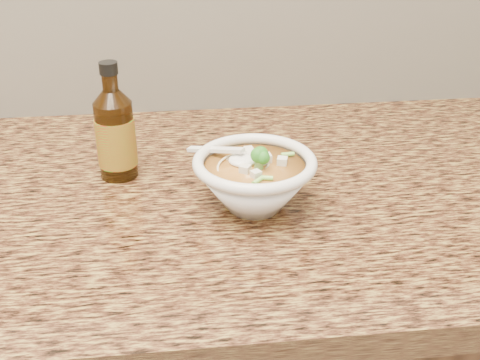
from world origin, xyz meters
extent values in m
cube|color=olive|center=(0.00, 1.68, 0.88)|extent=(4.00, 0.68, 0.04)
cylinder|color=white|center=(0.36, 1.60, 0.90)|extent=(0.07, 0.07, 0.01)
torus|color=white|center=(0.36, 1.60, 0.97)|extent=(0.17, 0.17, 0.02)
torus|color=beige|center=(0.37, 1.60, 0.96)|extent=(0.06, 0.06, 0.00)
torus|color=beige|center=(0.37, 1.61, 0.96)|extent=(0.09, 0.09, 0.00)
torus|color=beige|center=(0.36, 1.61, 0.96)|extent=(0.07, 0.07, 0.00)
torus|color=beige|center=(0.36, 1.61, 0.96)|extent=(0.06, 0.06, 0.00)
torus|color=beige|center=(0.37, 1.61, 0.96)|extent=(0.07, 0.07, 0.00)
torus|color=beige|center=(0.37, 1.59, 0.96)|extent=(0.09, 0.09, 0.00)
cube|color=silver|center=(0.35, 1.59, 0.97)|extent=(0.02, 0.02, 0.01)
cube|color=silver|center=(0.37, 1.59, 0.97)|extent=(0.02, 0.02, 0.01)
cube|color=silver|center=(0.34, 1.64, 0.97)|extent=(0.02, 0.02, 0.01)
cube|color=silver|center=(0.38, 1.58, 0.97)|extent=(0.02, 0.02, 0.01)
cube|color=silver|center=(0.34, 1.62, 0.97)|extent=(0.02, 0.02, 0.01)
cube|color=silver|center=(0.34, 1.58, 0.97)|extent=(0.02, 0.02, 0.01)
cube|color=silver|center=(0.39, 1.61, 0.97)|extent=(0.02, 0.02, 0.01)
cube|color=silver|center=(0.37, 1.64, 0.97)|extent=(0.01, 0.01, 0.01)
ellipsoid|color=#196014|center=(0.37, 1.59, 0.98)|extent=(0.03, 0.03, 0.03)
cylinder|color=#8BDD55|center=(0.38, 1.63, 0.97)|extent=(0.01, 0.02, 0.01)
cylinder|color=#8BDD55|center=(0.37, 1.66, 0.97)|extent=(0.02, 0.02, 0.01)
cylinder|color=#8BDD55|center=(0.41, 1.63, 0.97)|extent=(0.02, 0.01, 0.01)
cylinder|color=#8BDD55|center=(0.39, 1.63, 0.97)|extent=(0.02, 0.01, 0.01)
ellipsoid|color=white|center=(0.35, 1.61, 0.97)|extent=(0.04, 0.04, 0.01)
cube|color=white|center=(0.31, 1.64, 0.97)|extent=(0.08, 0.06, 0.02)
cylinder|color=#351C07|center=(0.17, 1.72, 0.96)|extent=(0.07, 0.07, 0.12)
cylinder|color=#351C07|center=(0.17, 1.72, 1.05)|extent=(0.03, 0.03, 0.02)
cylinder|color=black|center=(0.17, 1.72, 1.07)|extent=(0.03, 0.03, 0.02)
cylinder|color=red|center=(0.17, 1.72, 0.96)|extent=(0.07, 0.07, 0.07)
camera|label=1|loc=(0.26, 0.89, 1.33)|focal=45.00mm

